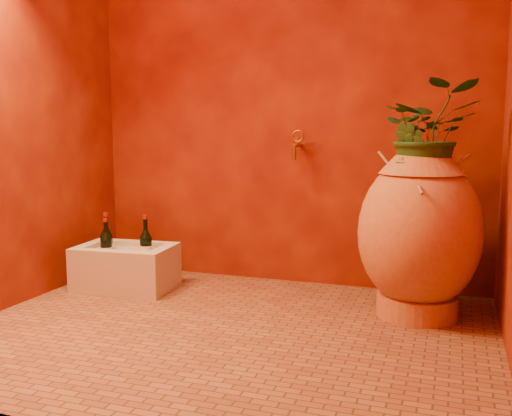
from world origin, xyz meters
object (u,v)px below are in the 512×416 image
at_px(wine_bottle_c, 146,248).
at_px(wall_tap, 297,143).
at_px(wine_bottle_a, 107,246).
at_px(amphora, 419,232).
at_px(stone_basin, 126,268).
at_px(wine_bottle_b, 106,249).

relative_size(wine_bottle_c, wall_tap, 1.73).
xyz_separation_m(wine_bottle_a, wine_bottle_c, (0.25, 0.04, -0.00)).
distance_m(wine_bottle_c, wall_tap, 1.11).
relative_size(amphora, wall_tap, 5.00).
height_order(stone_basin, wine_bottle_a, wine_bottle_a).
bearing_deg(wall_tap, amphora, -26.50).
height_order(amphora, wine_bottle_a, amphora).
bearing_deg(stone_basin, wine_bottle_c, 14.93).
height_order(stone_basin, wall_tap, wall_tap).
bearing_deg(wine_bottle_a, wine_bottle_b, -58.51).
bearing_deg(wine_bottle_a, wall_tap, 21.51).
relative_size(wine_bottle_a, wine_bottle_c, 1.03).
bearing_deg(wine_bottle_a, wine_bottle_c, 8.41).
bearing_deg(wine_bottle_a, stone_basin, 1.94).
bearing_deg(wine_bottle_b, wine_bottle_a, 121.49).
bearing_deg(wine_bottle_b, stone_basin, 32.33).
bearing_deg(wine_bottle_b, wall_tap, 24.69).
distance_m(stone_basin, wine_bottle_c, 0.18).
xyz_separation_m(amphora, wine_bottle_c, (-1.58, -0.01, -0.19)).
distance_m(amphora, wine_bottle_a, 1.84).
bearing_deg(amphora, wine_bottle_a, -178.38).
xyz_separation_m(amphora, wine_bottle_a, (-1.83, -0.05, -0.18)).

